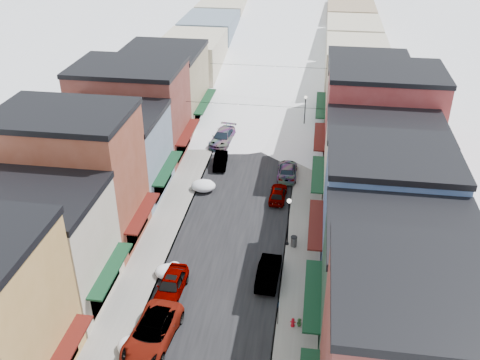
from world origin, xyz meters
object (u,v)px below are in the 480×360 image
(fire_hydrant, at_px, (293,322))
(car_green_sedan, at_px, (269,271))
(streetlamp_near, at_px, (288,216))
(car_white_suv, at_px, (152,333))
(car_dark_hatch, at_px, (220,160))
(trash_can, at_px, (294,241))
(car_silver_sedan, at_px, (171,285))

(fire_hydrant, bearing_deg, car_green_sedan, 114.14)
(car_green_sedan, height_order, streetlamp_near, streetlamp_near)
(car_white_suv, relative_size, streetlamp_near, 1.32)
(car_dark_hatch, xyz_separation_m, trash_can, (9.30, -14.53, -0.03))
(car_white_suv, height_order, trash_can, car_white_suv)
(car_dark_hatch, distance_m, trash_can, 17.25)
(car_white_suv, distance_m, car_silver_sedan, 5.21)
(car_silver_sedan, xyz_separation_m, streetlamp_near, (8.70, 7.75, 2.34))
(streetlamp_near, bearing_deg, car_green_sedan, -103.77)
(fire_hydrant, bearing_deg, car_white_suv, -163.70)
(car_white_suv, relative_size, trash_can, 6.40)
(car_silver_sedan, xyz_separation_m, car_green_sedan, (7.50, 2.85, -0.03))
(car_green_sedan, xyz_separation_m, fire_hydrant, (2.32, -5.19, -0.33))
(trash_can, xyz_separation_m, streetlamp_near, (-0.60, 0.17, 2.52))
(car_green_sedan, bearing_deg, streetlamp_near, -101.90)
(fire_hydrant, xyz_separation_m, streetlamp_near, (-1.12, 10.08, 2.69))
(trash_can, bearing_deg, car_silver_sedan, -140.83)
(car_white_suv, height_order, car_silver_sedan, car_white_suv)
(car_green_sedan, distance_m, streetlamp_near, 5.57)
(car_white_suv, xyz_separation_m, car_silver_sedan, (0.00, 5.21, -0.05))
(fire_hydrant, bearing_deg, trash_can, 93.05)
(fire_hydrant, relative_size, trash_can, 0.73)
(car_white_suv, height_order, streetlamp_near, streetlamp_near)
(fire_hydrant, bearing_deg, car_dark_hatch, 111.90)
(car_green_sedan, distance_m, trash_can, 5.06)
(trash_can, height_order, streetlamp_near, streetlamp_near)
(car_silver_sedan, distance_m, car_dark_hatch, 22.11)
(car_white_suv, xyz_separation_m, trash_can, (9.30, 12.78, -0.23))
(car_white_suv, distance_m, car_dark_hatch, 27.32)
(car_green_sedan, bearing_deg, car_dark_hatch, -66.85)
(car_dark_hatch, relative_size, fire_hydrant, 5.74)
(car_white_suv, relative_size, car_silver_sedan, 1.30)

